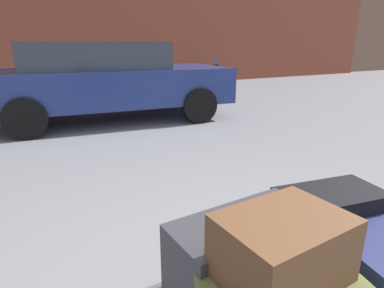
# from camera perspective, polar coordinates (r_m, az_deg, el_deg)

# --- Properties ---
(duffel_bag_black_front_left) EXTENTS (0.56, 0.36, 0.34)m
(duffel_bag_black_front_left) POSITION_cam_1_polar(r_m,az_deg,el_deg) (1.81, 23.06, -12.64)
(duffel_bag_black_front_left) COLOR black
(duffel_bag_black_front_left) RESTS_ON luggage_cart
(duffel_bag_charcoal_stacked_top) EXTENTS (0.67, 0.34, 0.34)m
(duffel_bag_charcoal_stacked_top) POSITION_cam_1_polar(r_m,az_deg,el_deg) (1.47, 9.24, -18.80)
(duffel_bag_charcoal_stacked_top) COLOR #2D2D33
(duffel_bag_charcoal_stacked_top) RESTS_ON luggage_cart
(duffel_bag_brown_topmost_pile) EXTENTS (0.42, 0.32, 0.22)m
(duffel_bag_brown_topmost_pile) POSITION_cam_1_polar(r_m,az_deg,el_deg) (1.13, 15.82, -17.40)
(duffel_bag_brown_topmost_pile) COLOR #51331E
(duffel_bag_brown_topmost_pile) RESTS_ON duffel_bag_olive_front_right
(parked_car) EXTENTS (4.47, 2.29, 1.42)m
(parked_car) POSITION_cam_1_polar(r_m,az_deg,el_deg) (6.22, -14.88, 11.10)
(parked_car) COLOR navy
(parked_car) RESTS_ON ground_plane
(bicycle_leaning) EXTENTS (1.71, 0.54, 0.96)m
(bicycle_leaning) POSITION_cam_1_polar(r_m,az_deg,el_deg) (11.45, 2.46, 12.28)
(bicycle_leaning) COLOR black
(bicycle_leaning) RESTS_ON ground_plane
(bollard_kerb_near) EXTENTS (0.25, 0.25, 0.62)m
(bollard_kerb_near) POSITION_cam_1_polar(r_m,az_deg,el_deg) (9.38, -8.49, 10.61)
(bollard_kerb_near) COLOR #72665B
(bollard_kerb_near) RESTS_ON ground_plane
(bollard_kerb_mid) EXTENTS (0.25, 0.25, 0.62)m
(bollard_kerb_mid) POSITION_cam_1_polar(r_m,az_deg,el_deg) (10.00, -0.07, 11.20)
(bollard_kerb_mid) COLOR #72665B
(bollard_kerb_mid) RESTS_ON ground_plane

